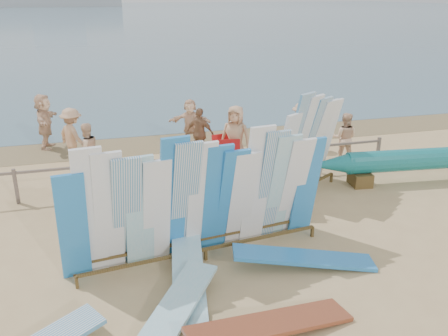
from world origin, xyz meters
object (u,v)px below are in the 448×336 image
object	(u,v)px
beachgoer_2	(87,151)
flat_board_d	(303,266)
stroller	(268,149)
beachgoer_11	(45,121)
flat_board_b	(171,326)
beach_chair_left	(230,165)
beachgoer_4	(200,133)
beachgoer_5	(190,122)
beachgoer_9	(300,126)
beachgoer_3	(73,137)
main_surfboard_rack	(201,202)
beach_chair_right	(225,158)
side_surfboard_rack	(306,146)
flat_board_a	(188,281)
beachgoer_6	(235,137)
vendor_table	(283,197)
beachgoer_8	(344,138)
flat_board_c	(271,334)
outrigger_canoe	(425,160)

from	to	relation	value
beachgoer_2	flat_board_d	bearing A→B (deg)	97.51
stroller	beachgoer_11	size ratio (longest dim) A/B	0.60
flat_board_b	beachgoer_11	size ratio (longest dim) A/B	1.48
beach_chair_left	beachgoer_4	size ratio (longest dim) A/B	0.61
beachgoer_5	beachgoer_9	world-z (taller)	beachgoer_5
flat_board_d	beachgoer_2	size ratio (longest dim) A/B	1.74
flat_board_b	beachgoer_4	bearing A→B (deg)	109.10
beachgoer_3	beachgoer_2	distance (m)	1.27
main_surfboard_rack	beach_chair_right	xyz separation A→B (m)	(1.81, 4.76, -0.88)
flat_board_d	beachgoer_4	world-z (taller)	beachgoer_4
main_surfboard_rack	side_surfboard_rack	size ratio (longest dim) A/B	1.93
flat_board_a	beachgoer_4	size ratio (longest dim) A/B	1.70
beach_chair_left	beach_chair_right	xyz separation A→B (m)	(0.02, 0.64, -0.00)
beachgoer_9	beach_chair_right	bearing A→B (deg)	73.78
stroller	beachgoer_2	world-z (taller)	beachgoer_2
beach_chair_right	beachgoer_6	bearing A→B (deg)	-35.09
main_surfboard_rack	beachgoer_3	bearing A→B (deg)	104.57
beachgoer_9	beachgoer_5	bearing A→B (deg)	29.89
vendor_table	beachgoer_3	distance (m)	6.81
beachgoer_9	beachgoer_3	bearing A→B (deg)	50.42
vendor_table	beachgoer_8	world-z (taller)	beachgoer_8
main_surfboard_rack	beachgoer_9	size ratio (longest dim) A/B	3.40
stroller	flat_board_b	bearing A→B (deg)	-135.70
main_surfboard_rack	beachgoer_8	distance (m)	6.83
beachgoer_6	beach_chair_right	bearing A→B (deg)	-167.50
flat_board_c	beach_chair_right	distance (m)	7.44
beachgoer_3	flat_board_d	bearing A→B (deg)	174.13
beach_chair_left	flat_board_d	bearing A→B (deg)	-80.49
main_surfboard_rack	stroller	world-z (taller)	main_surfboard_rack
stroller	beachgoer_11	bearing A→B (deg)	138.95
outrigger_canoe	beachgoer_11	bearing A→B (deg)	156.10
flat_board_a	beachgoer_2	world-z (taller)	beachgoer_2
main_surfboard_rack	beachgoer_9	xyz separation A→B (m)	(4.64, 5.80, -0.39)
main_surfboard_rack	flat_board_b	xyz separation A→B (m)	(-0.94, -1.95, -1.16)
beachgoer_9	beachgoer_8	bearing A→B (deg)	168.12
beachgoer_3	vendor_table	bearing A→B (deg)	-171.96
side_surfboard_rack	stroller	bearing A→B (deg)	63.24
main_surfboard_rack	flat_board_b	size ratio (longest dim) A/B	1.94
main_surfboard_rack	beachgoer_4	xyz separation A→B (m)	(1.28, 5.75, -0.37)
beachgoer_3	flat_board_c	bearing A→B (deg)	162.04
beachgoer_4	beach_chair_right	bearing A→B (deg)	158.13
stroller	beachgoer_3	world-z (taller)	beachgoer_3
beachgoer_4	side_surfboard_rack	bearing A→B (deg)	162.16
flat_board_c	beachgoer_2	world-z (taller)	beachgoer_2
beachgoer_8	side_surfboard_rack	bearing A→B (deg)	71.65
beachgoer_11	beachgoer_4	bearing A→B (deg)	-109.09
vendor_table	beachgoer_4	world-z (taller)	beachgoer_4
side_surfboard_rack	flat_board_a	distance (m)	5.15
main_surfboard_rack	beach_chair_left	bearing A→B (deg)	59.20
beachgoer_3	beachgoer_11	world-z (taller)	beachgoer_11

